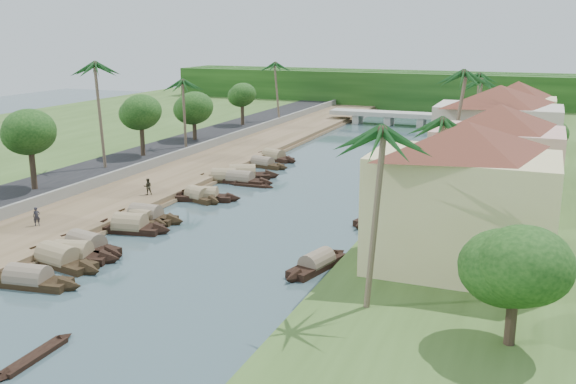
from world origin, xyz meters
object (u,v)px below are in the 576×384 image
at_px(sampan_0, 29,280).
at_px(person_near, 37,216).
at_px(bridge, 405,116).
at_px(sampan_1, 72,255).
at_px(building_near, 462,196).

height_order(sampan_0, person_near, person_near).
relative_size(bridge, sampan_1, 3.45).
relative_size(building_near, sampan_0, 1.74).
bearing_deg(building_near, sampan_0, -157.80).
xyz_separation_m(building_near, person_near, (-35.03, -1.94, -4.77)).
distance_m(building_near, sampan_1, 29.16).
height_order(bridge, building_near, building_near).
relative_size(bridge, building_near, 1.89).
distance_m(bridge, sampan_1, 80.57).
height_order(bridge, sampan_1, bridge).
bearing_deg(sampan_0, person_near, 121.63).
bearing_deg(bridge, building_near, -75.61).
bearing_deg(person_near, sampan_1, -78.79).
bearing_deg(building_near, bridge, 104.39).
distance_m(sampan_1, person_near, 8.33).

